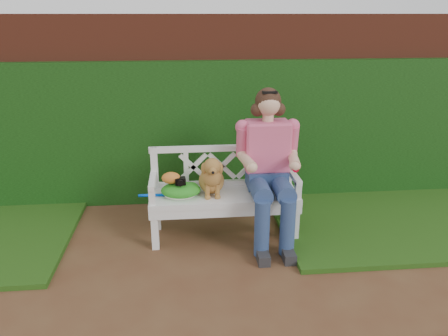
{
  "coord_description": "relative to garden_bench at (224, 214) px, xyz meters",
  "views": [
    {
      "loc": [
        0.09,
        -3.37,
        2.21
      ],
      "look_at": [
        0.49,
        0.71,
        0.75
      ],
      "focal_mm": 35.0,
      "sensor_mm": 36.0,
      "label": 1
    }
  ],
  "objects": [
    {
      "name": "tennis_racket",
      "position": [
        -0.48,
        -0.02,
        0.25
      ],
      "size": [
        0.63,
        0.37,
        0.03
      ],
      "primitive_type": null,
      "rotation": [
        0.0,
        0.0,
        -0.22
      ],
      "color": "white",
      "rests_on": "garden_bench"
    },
    {
      "name": "garden_bench",
      "position": [
        0.0,
        0.0,
        0.0
      ],
      "size": [
        1.6,
        0.64,
        0.48
      ],
      "primitive_type": null,
      "rotation": [
        0.0,
        0.0,
        -0.03
      ],
      "color": "white",
      "rests_on": "ground"
    },
    {
      "name": "camera_item",
      "position": [
        -0.44,
        -0.05,
        0.41
      ],
      "size": [
        0.11,
        0.09,
        0.07
      ],
      "primitive_type": "cube",
      "rotation": [
        0.0,
        0.0,
        0.08
      ],
      "color": "black",
      "rests_on": "green_bag"
    },
    {
      "name": "seated_woman",
      "position": [
        0.43,
        -0.02,
        0.55
      ],
      "size": [
        0.72,
        0.92,
        1.57
      ],
      "primitive_type": null,
      "rotation": [
        0.0,
        0.0,
        -0.06
      ],
      "color": "#DD2D40",
      "rests_on": "ground"
    },
    {
      "name": "dog",
      "position": [
        -0.13,
        -0.01,
        0.45
      ],
      "size": [
        0.39,
        0.45,
        0.42
      ],
      "primitive_type": null,
      "rotation": [
        0.0,
        0.0,
        -0.37
      ],
      "color": "#9F6F30",
      "rests_on": "garden_bench"
    },
    {
      "name": "ground",
      "position": [
        -0.49,
        -0.71,
        -0.24
      ],
      "size": [
        60.0,
        60.0,
        0.0
      ],
      "primitive_type": "plane",
      "color": "brown"
    },
    {
      "name": "grass_right",
      "position": [
        1.91,
        0.19,
        -0.21
      ],
      "size": [
        2.6,
        2.0,
        0.05
      ],
      "primitive_type": "cube",
      "color": "#15360C",
      "rests_on": "ground"
    },
    {
      "name": "ivy_hedge",
      "position": [
        -0.49,
        0.97,
        0.61
      ],
      "size": [
        10.0,
        0.18,
        1.7
      ],
      "primitive_type": "cube",
      "color": "#1C5517",
      "rests_on": "ground"
    },
    {
      "name": "green_bag",
      "position": [
        -0.44,
        -0.03,
        0.31
      ],
      "size": [
        0.47,
        0.41,
        0.13
      ],
      "primitive_type": null,
      "rotation": [
        0.0,
        0.0,
        -0.3
      ],
      "color": "green",
      "rests_on": "garden_bench"
    },
    {
      "name": "baseball_glove",
      "position": [
        -0.53,
        -0.02,
        0.43
      ],
      "size": [
        0.21,
        0.17,
        0.12
      ],
      "primitive_type": "ellipsoid",
      "rotation": [
        0.0,
        0.0,
        -0.21
      ],
      "color": "#C16B25",
      "rests_on": "green_bag"
    },
    {
      "name": "brick_wall",
      "position": [
        -0.49,
        1.19,
        0.86
      ],
      "size": [
        10.0,
        0.3,
        2.2
      ],
      "primitive_type": "cube",
      "color": "maroon",
      "rests_on": "ground"
    }
  ]
}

